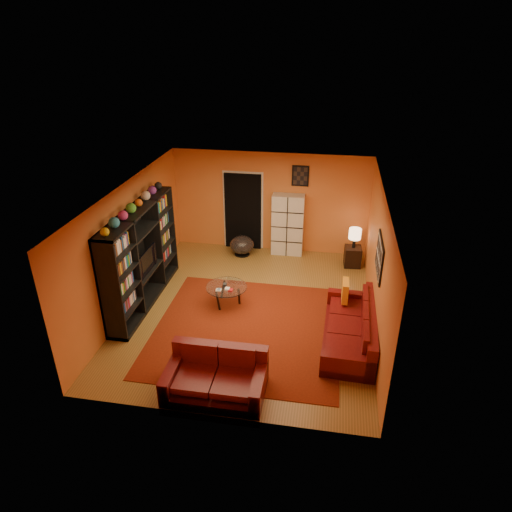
% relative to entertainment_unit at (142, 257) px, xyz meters
% --- Properties ---
extents(floor, '(6.00, 6.00, 0.00)m').
position_rel_entertainment_unit_xyz_m(floor, '(2.27, 0.00, -1.05)').
color(floor, brown).
rests_on(floor, ground).
extents(ceiling, '(6.00, 6.00, 0.00)m').
position_rel_entertainment_unit_xyz_m(ceiling, '(2.27, 0.00, 1.55)').
color(ceiling, white).
rests_on(ceiling, wall_back).
extents(wall_back, '(6.00, 0.00, 6.00)m').
position_rel_entertainment_unit_xyz_m(wall_back, '(2.27, 3.00, 0.25)').
color(wall_back, orange).
rests_on(wall_back, floor).
extents(wall_front, '(6.00, 0.00, 6.00)m').
position_rel_entertainment_unit_xyz_m(wall_front, '(2.27, -3.00, 0.25)').
color(wall_front, orange).
rests_on(wall_front, floor).
extents(wall_left, '(0.00, 6.00, 6.00)m').
position_rel_entertainment_unit_xyz_m(wall_left, '(-0.23, 0.00, 0.25)').
color(wall_left, orange).
rests_on(wall_left, floor).
extents(wall_right, '(0.00, 6.00, 6.00)m').
position_rel_entertainment_unit_xyz_m(wall_right, '(4.78, 0.00, 0.25)').
color(wall_right, orange).
rests_on(wall_right, floor).
extents(rug, '(3.60, 3.60, 0.01)m').
position_rel_entertainment_unit_xyz_m(rug, '(2.38, -0.70, -1.04)').
color(rug, '#5B170A').
rests_on(rug, floor).
extents(doorway, '(0.95, 0.10, 2.04)m').
position_rel_entertainment_unit_xyz_m(doorway, '(1.57, 2.96, -0.03)').
color(doorway, black).
rests_on(doorway, floor).
extents(wall_art_right, '(0.03, 1.00, 0.70)m').
position_rel_entertainment_unit_xyz_m(wall_art_right, '(4.75, -0.30, 0.55)').
color(wall_art_right, black).
rests_on(wall_art_right, wall_right).
extents(wall_art_back, '(0.42, 0.03, 0.52)m').
position_rel_entertainment_unit_xyz_m(wall_art_back, '(3.02, 2.98, 1.00)').
color(wall_art_back, black).
rests_on(wall_art_back, wall_back).
extents(entertainment_unit, '(0.45, 3.00, 2.10)m').
position_rel_entertainment_unit_xyz_m(entertainment_unit, '(0.00, 0.00, 0.00)').
color(entertainment_unit, black).
rests_on(entertainment_unit, floor).
extents(tv, '(0.85, 0.11, 0.49)m').
position_rel_entertainment_unit_xyz_m(tv, '(0.05, -0.02, -0.08)').
color(tv, black).
rests_on(tv, entertainment_unit).
extents(sofa, '(1.00, 2.29, 0.85)m').
position_rel_entertainment_unit_xyz_m(sofa, '(4.41, -0.75, -0.77)').
color(sofa, '#530B0D').
rests_on(sofa, rug).
extents(loveseat, '(1.61, 0.97, 0.85)m').
position_rel_entertainment_unit_xyz_m(loveseat, '(2.19, -2.41, -0.77)').
color(loveseat, '#530B0D').
rests_on(loveseat, rug).
extents(throw_pillow, '(0.12, 0.42, 0.42)m').
position_rel_entertainment_unit_xyz_m(throw_pillow, '(4.22, 0.04, -0.42)').
color(throw_pillow, orange).
rests_on(throw_pillow, sofa).
extents(coffee_table, '(0.87, 0.87, 0.43)m').
position_rel_entertainment_unit_xyz_m(coffee_table, '(1.77, 0.11, -0.66)').
color(coffee_table, silver).
rests_on(coffee_table, floor).
extents(storage_cabinet, '(0.81, 0.37, 1.60)m').
position_rel_entertainment_unit_xyz_m(storage_cabinet, '(2.77, 2.80, -0.25)').
color(storage_cabinet, silver).
rests_on(storage_cabinet, floor).
extents(bowl_chair, '(0.62, 0.62, 0.51)m').
position_rel_entertainment_unit_xyz_m(bowl_chair, '(1.63, 2.50, -0.78)').
color(bowl_chair, black).
rests_on(bowl_chair, floor).
extents(side_table, '(0.43, 0.43, 0.50)m').
position_rel_entertainment_unit_xyz_m(side_table, '(4.45, 2.37, -0.80)').
color(side_table, black).
rests_on(side_table, floor).
extents(table_lamp, '(0.30, 0.30, 0.49)m').
position_rel_entertainment_unit_xyz_m(table_lamp, '(4.45, 2.37, -0.20)').
color(table_lamp, black).
rests_on(table_lamp, side_table).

